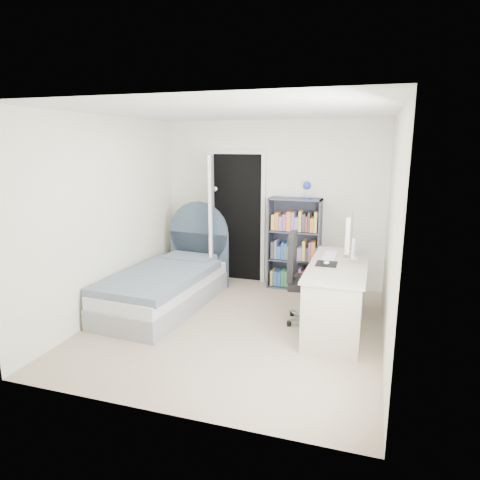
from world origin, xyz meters
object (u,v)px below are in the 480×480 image
(nightstand, at_px, (190,257))
(desk, at_px, (337,293))
(floor_lamp, at_px, (214,242))
(bookcase, at_px, (295,247))
(office_chair, at_px, (303,275))
(bed, at_px, (168,284))

(nightstand, relative_size, desk, 0.34)
(floor_lamp, relative_size, bookcase, 0.93)
(floor_lamp, bearing_deg, nightstand, -159.58)
(nightstand, bearing_deg, floor_lamp, 20.42)
(desk, bearing_deg, bookcase, 120.15)
(desk, relative_size, office_chair, 1.47)
(floor_lamp, relative_size, office_chair, 1.36)
(bookcase, bearing_deg, floor_lamp, 178.00)
(nightstand, xyz_separation_m, office_chair, (2.01, -1.16, 0.25))
(office_chair, bearing_deg, floor_lamp, 141.61)
(bed, xyz_separation_m, floor_lamp, (0.19, 1.28, 0.32))
(bookcase, distance_m, office_chair, 1.30)
(nightstand, distance_m, office_chair, 2.34)
(nightstand, bearing_deg, bookcase, 3.16)
(floor_lamp, height_order, office_chair, floor_lamp)
(bed, distance_m, floor_lamp, 1.33)
(nightstand, xyz_separation_m, floor_lamp, (0.37, 0.14, 0.26))
(bed, relative_size, floor_lamp, 1.44)
(desk, xyz_separation_m, office_chair, (-0.42, 0.03, 0.18))
(floor_lamp, height_order, bookcase, bookcase)
(bookcase, bearing_deg, desk, -59.85)
(nightstand, bearing_deg, desk, -26.10)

